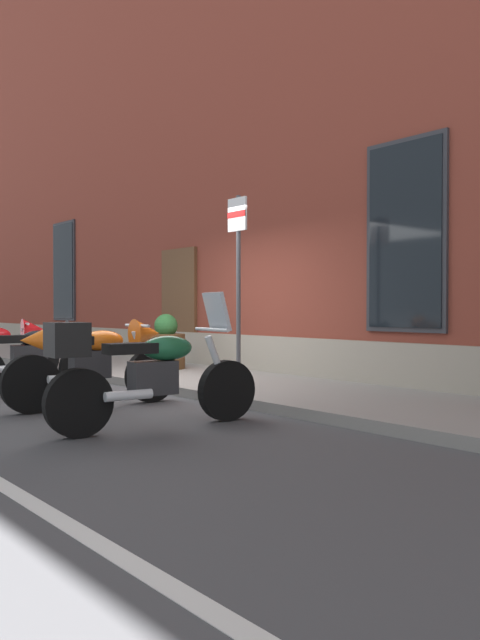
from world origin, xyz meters
TOP-DOWN VIEW (x-y plane):
  - ground_plane at (0.00, 0.00)m, footprint 140.00×140.00m
  - sidewalk at (0.00, 1.15)m, footprint 31.70×2.30m
  - brick_pub_facade at (0.00, 4.82)m, footprint 25.70×5.15m
  - motorcycle_black_sport at (-0.70, -1.30)m, footprint 0.62×2.00m
  - motorcycle_orange_sport at (0.80, -1.17)m, footprint 0.62×2.10m
  - motorcycle_green_touring at (2.32, -1.50)m, footprint 0.70×2.17m
  - parking_sign at (1.03, 0.72)m, footprint 0.36×0.07m
  - barrel_planter at (-1.54, 1.28)m, footprint 0.68×0.68m

SIDE VIEW (x-z plane):
  - ground_plane at x=0.00m, z-range 0.00..0.00m
  - sidewalk at x=0.00m, z-range 0.00..0.12m
  - barrel_planter at x=-1.54m, z-range 0.04..0.97m
  - motorcycle_black_sport at x=-0.70m, z-range 0.05..1.04m
  - motorcycle_green_touring at x=2.32m, z-range -0.11..1.21m
  - motorcycle_orange_sport at x=0.80m, z-range 0.05..1.07m
  - parking_sign at x=1.03m, z-range 0.49..3.01m
  - brick_pub_facade at x=0.00m, z-range -0.01..10.97m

